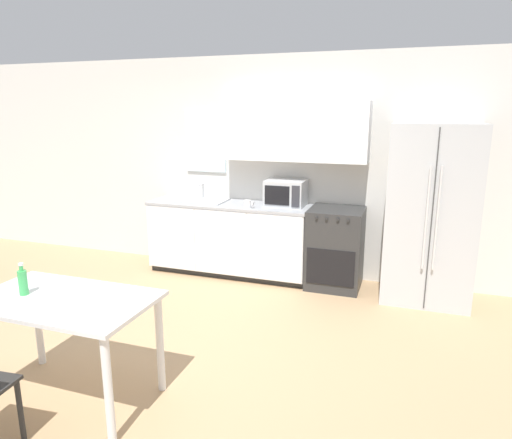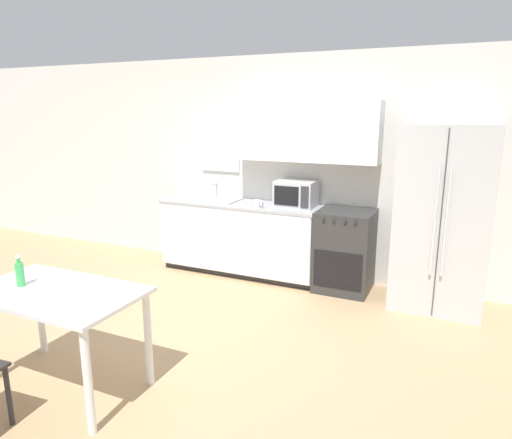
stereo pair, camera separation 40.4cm
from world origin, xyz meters
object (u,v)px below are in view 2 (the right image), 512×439
oven_range (345,251)px  coffee_mug (257,204)px  refrigerator (442,218)px  dining_table (56,305)px  microwave (296,194)px  drink_bottle (20,273)px

oven_range → coffee_mug: 1.15m
oven_range → refrigerator: (1.01, -0.05, 0.49)m
refrigerator → dining_table: 3.70m
microwave → coffee_mug: bearing=-144.2°
microwave → drink_bottle: 3.13m
oven_range → dining_table: bearing=-117.1°
refrigerator → microwave: 1.65m
refrigerator → coffee_mug: size_ratio=16.49×
drink_bottle → oven_range: bearing=58.6°
coffee_mug → dining_table: size_ratio=0.09×
microwave → drink_bottle: size_ratio=2.00×
refrigerator → oven_range: bearing=177.3°
oven_range → refrigerator: 1.12m
refrigerator → drink_bottle: bearing=-134.5°
oven_range → dining_table: size_ratio=0.75×
refrigerator → microwave: (-1.64, 0.13, 0.12)m
coffee_mug → dining_table: (-0.42, -2.61, -0.30)m
drink_bottle → coffee_mug: bearing=74.8°
microwave → coffee_mug: microwave is taller
oven_range → refrigerator: refrigerator is taller
oven_range → drink_bottle: bearing=-121.4°
refrigerator → drink_bottle: 3.92m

